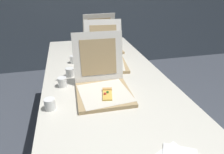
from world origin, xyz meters
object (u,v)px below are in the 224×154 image
Objects in this scene: pizza_box_back at (102,45)px; cup_white_near_left at (50,104)px; table at (105,81)px; pizza_box_middle at (106,59)px; cup_white_mid at (70,72)px; pizza_box_front at (103,85)px; cup_white_far at (74,59)px; cup_white_near_center at (62,82)px.

cup_white_near_left is (-0.48, -0.95, -0.02)m from pizza_box_back.
table is 0.52m from cup_white_near_left.
pizza_box_middle is 0.35m from cup_white_mid.
pizza_box_back is (0.16, 0.84, 0.00)m from pizza_box_front.
pizza_box_front is 0.57m from cup_white_far.
table is 31.68× the size of cup_white_near_center.
pizza_box_front reaches higher than cup_white_near_left.
table is at bearing -105.82° from pizza_box_back.
cup_white_near_center is (-0.36, -0.31, -0.02)m from pizza_box_middle.
pizza_box_front reaches higher than pizza_box_middle.
pizza_box_front reaches higher than cup_white_near_center.
cup_white_far is (-0.26, 0.09, -0.02)m from pizza_box_middle.
cup_white_mid is (-0.35, -0.55, -0.02)m from pizza_box_back.
pizza_box_middle is 1.28× the size of pizza_box_back.
pizza_box_back is 5.76× the size of cup_white_near_center.
table is at bearing -98.15° from pizza_box_middle.
pizza_box_front is at bearing -107.22° from pizza_box_back.
pizza_box_back reaches higher than pizza_box_middle.
cup_white_mid and cup_white_near_left have the same top height.
cup_white_far and cup_white_near_center have the same top height.
cup_white_far is at bearing 166.04° from pizza_box_middle.
pizza_box_front is 0.85× the size of pizza_box_middle.
table is 31.68× the size of cup_white_mid.
pizza_box_back reaches higher than cup_white_near_center.
cup_white_far is at bearing 106.45° from pizza_box_front.
table is at bearing 17.08° from cup_white_near_center.
pizza_box_front is at bearing -104.16° from table.
cup_white_mid is (-0.19, 0.29, -0.02)m from pizza_box_front.
pizza_box_middle is 7.38× the size of cup_white_far.
cup_white_mid is 1.00× the size of cup_white_far.
cup_white_far is at bearing 124.05° from table.
pizza_box_middle reaches higher than table.
pizza_box_front is 0.34m from cup_white_near_left.
cup_white_near_center is at bearing -103.48° from cup_white_far.
cup_white_near_left is at bearing -123.19° from pizza_box_back.
table is 0.39m from cup_white_far.
table is 0.62m from pizza_box_back.
cup_white_near_left is 0.26m from cup_white_near_center.
pizza_box_front is 1.09× the size of pizza_box_back.
cup_white_near_center is at bearing -162.92° from table.
pizza_box_middle is 7.38× the size of cup_white_near_center.
cup_white_near_center is at bearing -133.58° from pizza_box_middle.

